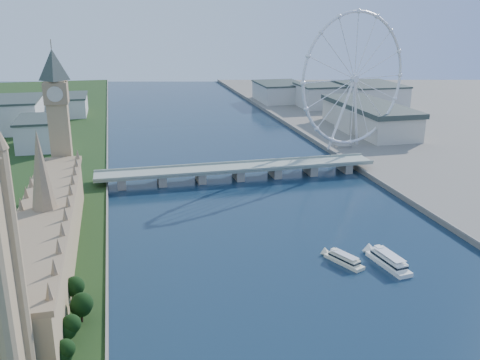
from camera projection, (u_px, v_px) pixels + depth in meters
name	position (u px, v px, depth m)	size (l,w,h in m)	color
parliament_range	(48.00, 236.00, 267.35)	(24.00, 200.00, 70.00)	tan
big_ben	(57.00, 105.00, 353.00)	(20.02, 20.02, 110.00)	tan
westminster_bridge	(238.00, 170.00, 419.62)	(220.00, 22.00, 9.50)	gray
london_eye	(354.00, 79.00, 478.64)	(113.60, 39.12, 124.30)	silver
county_hall	(368.00, 132.00, 580.62)	(54.00, 144.00, 35.00)	beige
city_skyline	(221.00, 103.00, 666.37)	(505.00, 280.00, 32.00)	beige
tour_boat_near	(344.00, 263.00, 279.56)	(6.68, 26.31, 5.78)	#EDE9C7
tour_boat_far	(388.00, 266.00, 276.80)	(8.43, 32.84, 7.29)	white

